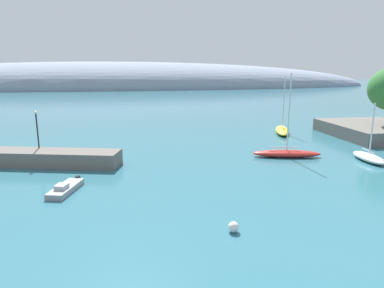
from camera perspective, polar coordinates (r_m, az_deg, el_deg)
The scene contains 9 objects.
shore_outcrop at distance 62.50m, azimuth 28.21°, elevation 2.05°, with size 13.27×14.93×2.02m, color #66605B.
breakwater_rocks at distance 44.01m, azimuth -27.38°, elevation -1.96°, with size 24.05×3.39×1.70m, color #66605B.
distant_ridge at distance 200.79m, azimuth -13.90°, elevation 9.16°, with size 313.46×66.41×28.49m, color gray.
sailboat_white_near_shore at distance 45.67m, azimuth 27.46°, elevation -1.95°, with size 2.40×5.75×6.91m.
sailboat_red_mid_mooring at distance 43.92m, azimuth 15.52°, elevation -1.45°, with size 8.57×3.67×10.27m.
sailboat_yellow_outer_mooring at distance 59.81m, azimuth 14.84°, elevation 2.28°, with size 4.95×8.65×9.49m.
motorboat_grey_foreground at distance 32.78m, azimuth -20.38°, elevation -6.96°, with size 2.69×5.13×0.91m.
mooring_buoy_white at distance 23.79m, azimuth 6.95°, elevation -13.61°, with size 0.74×0.74×0.74m, color silver.
harbor_lamp_post at distance 43.18m, azimuth -24.51°, elevation 2.88°, with size 0.36×0.36×4.39m.
Camera 1 is at (-8.51, -9.15, 10.84)m, focal length 31.91 mm.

